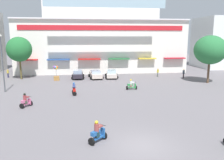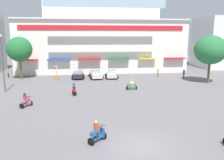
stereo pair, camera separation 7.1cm
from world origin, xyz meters
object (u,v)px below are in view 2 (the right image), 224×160
plaza_tree_1 (210,50)px  parked_car_0 (78,74)px  scooter_rider_4 (97,133)px  parked_car_2 (112,74)px  scooter_rider_1 (74,90)px  scooter_rider_3 (131,85)px  parked_car_1 (96,74)px  pedestrian_2 (158,72)px  pedestrian_1 (8,73)px  streetlamp_near (2,59)px  scooter_rider_8 (26,101)px  plaza_tree_0 (19,49)px  balloon_vendor_cart (56,73)px  pedestrian_0 (184,73)px

plaza_tree_1 → parked_car_0: 22.05m
scooter_rider_4 → parked_car_0: bearing=94.5°
parked_car_0 → parked_car_2: bearing=-1.3°
scooter_rider_1 → scooter_rider_3: scooter_rider_1 is taller
scooter_rider_1 → scooter_rider_4: bearing=-80.9°
parked_car_1 → pedestrian_2: size_ratio=2.82×
parked_car_0 → scooter_rider_1: 11.58m
pedestrian_1 → streetlamp_near: bearing=-74.5°
scooter_rider_1 → pedestrian_2: 18.68m
pedestrian_2 → scooter_rider_8: bearing=-140.4°
parked_car_1 → pedestrian_2: 11.42m
plaza_tree_0 → scooter_rider_3: size_ratio=4.87×
parked_car_1 → scooter_rider_8: (-8.04, -15.89, -0.11)m
scooter_rider_3 → scooter_rider_1: bearing=-166.3°
parked_car_1 → scooter_rider_4: 24.81m
scooter_rider_3 → balloon_vendor_cart: balloon_vendor_cart is taller
scooter_rider_4 → balloon_vendor_cart: balloon_vendor_cart is taller
plaza_tree_1 → parked_car_1: size_ratio=1.69×
scooter_rider_1 → pedestrian_1: size_ratio=1.02×
scooter_rider_3 → parked_car_2: bearing=99.6°
parked_car_1 → pedestrian_1: pedestrian_1 is taller
parked_car_1 → scooter_rider_1: 11.77m
scooter_rider_4 → scooter_rider_3: bearing=70.0°
scooter_rider_8 → pedestrian_1: size_ratio=0.98×
plaza_tree_0 → parked_car_1: plaza_tree_0 is taller
pedestrian_0 → pedestrian_1: bearing=171.2°
plaza_tree_0 → parked_car_0: (9.69, -0.41, -4.38)m
plaza_tree_1 → scooter_rider_8: (-25.50, -9.60, -4.59)m
scooter_rider_4 → pedestrian_1: size_ratio=1.04×
parked_car_0 → pedestrian_0: (18.42, -2.36, 0.22)m
pedestrian_1 → balloon_vendor_cart: balloon_vendor_cart is taller
scooter_rider_3 → pedestrian_1: bearing=148.8°
parked_car_0 → parked_car_1: (3.11, -0.28, -0.02)m
plaza_tree_0 → scooter_rider_4: (11.67, -25.47, -4.46)m
scooter_rider_4 → parked_car_1: bearing=87.4°
plaza_tree_0 → scooter_rider_8: bearing=-74.0°
plaza_tree_1 → streetlamp_near: streetlamp_near is taller
scooter_rider_4 → scooter_rider_8: size_ratio=1.06×
plaza_tree_0 → scooter_rider_1: 15.94m
parked_car_2 → pedestrian_0: (12.48, -2.22, 0.24)m
parked_car_1 → pedestrian_0: 15.45m
scooter_rider_3 → streetlamp_near: streetlamp_near is taller
plaza_tree_0 → plaza_tree_1: bearing=-13.0°
plaza_tree_0 → scooter_rider_8: 17.83m
parked_car_0 → pedestrian_0: pedestrian_0 is taller
pedestrian_2 → streetlamp_near: size_ratio=0.21×
plaza_tree_0 → scooter_rider_4: plaza_tree_0 is taller
parked_car_2 → streetlamp_near: (-15.29, -8.82, 3.59)m
plaza_tree_1 → scooter_rider_3: 14.14m
plaza_tree_1 → scooter_rider_4: size_ratio=4.65×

